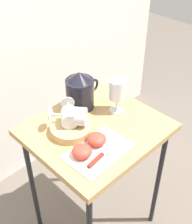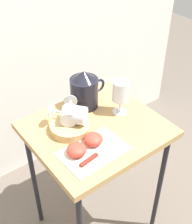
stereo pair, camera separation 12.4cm
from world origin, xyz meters
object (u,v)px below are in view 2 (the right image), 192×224
at_px(basket_tray, 70,127).
at_px(wine_glass_upright, 121,93).
at_px(pitcher, 84,92).
at_px(wine_glass_tipped_near, 69,114).
at_px(wine_glass_tipped_far, 74,114).
at_px(table, 96,139).
at_px(apple_half_right, 93,139).
at_px(knife, 95,156).
at_px(apple_half_left, 76,150).

height_order(basket_tray, wine_glass_upright, wine_glass_upright).
bearing_deg(pitcher, wine_glass_upright, -56.26).
height_order(wine_glass_upright, wine_glass_tipped_near, wine_glass_upright).
relative_size(basket_tray, wine_glass_tipped_far, 1.05).
bearing_deg(wine_glass_tipped_far, table, -31.45).
distance_m(basket_tray, wine_glass_tipped_far, 0.06).
height_order(wine_glass_upright, wine_glass_tipped_far, wine_glass_upright).
bearing_deg(table, wine_glass_tipped_near, 143.12).
distance_m(table, basket_tray, 0.14).
height_order(table, wine_glass_tipped_near, wine_glass_tipped_near).
bearing_deg(apple_half_right, knife, -120.86).
xyz_separation_m(wine_glass_tipped_near, apple_half_left, (-0.07, -0.15, -0.04)).
distance_m(pitcher, wine_glass_tipped_far, 0.17).
xyz_separation_m(basket_tray, apple_half_right, (0.03, -0.13, 0.01)).
distance_m(wine_glass_tipped_near, knife, 0.22).
bearing_deg(pitcher, wine_glass_tipped_near, -147.52).
height_order(wine_glass_tipped_far, apple_half_right, wine_glass_tipped_far).
distance_m(table, wine_glass_tipped_near, 0.18).
xyz_separation_m(apple_half_left, apple_half_right, (0.09, 0.01, 0.00)).
distance_m(basket_tray, pitcher, 0.19).
distance_m(apple_half_left, apple_half_right, 0.09).
bearing_deg(apple_half_left, wine_glass_tipped_far, 58.12).
xyz_separation_m(table, basket_tray, (-0.10, 0.05, 0.09)).
distance_m(basket_tray, apple_half_left, 0.15).
height_order(table, knife, knife).
distance_m(wine_glass_tipped_near, apple_half_right, 0.15).
bearing_deg(wine_glass_tipped_near, pitcher, 32.48).
distance_m(wine_glass_tipped_near, wine_glass_tipped_far, 0.02).
relative_size(basket_tray, apple_half_right, 2.23).
bearing_deg(wine_glass_upright, wine_glass_tipped_near, 168.23).
bearing_deg(basket_tray, knife, -93.71).
bearing_deg(knife, apple_half_left, 131.58).
relative_size(wine_glass_tipped_far, apple_half_left, 2.11).
bearing_deg(knife, table, 52.04).
bearing_deg(wine_glass_upright, apple_half_right, -156.71).
xyz_separation_m(table, apple_half_left, (-0.16, -0.09, 0.10)).
bearing_deg(pitcher, knife, -118.73).
relative_size(table, wine_glass_tipped_near, 4.76).
bearing_deg(table, wine_glass_tipped_far, 148.55).
relative_size(apple_half_right, knife, 0.35).
distance_m(apple_half_left, knife, 0.07).
relative_size(pitcher, wine_glass_tipped_far, 1.12).
height_order(pitcher, apple_half_right, pitcher).
bearing_deg(table, apple_half_right, -133.00).
xyz_separation_m(table, pitcher, (0.05, 0.16, 0.15)).
bearing_deg(basket_tray, wine_glass_tipped_near, 63.72).
bearing_deg(pitcher, wine_glass_tipped_far, -139.43).
bearing_deg(apple_half_right, table, 47.00).
bearing_deg(wine_glass_upright, knife, -148.40).
distance_m(basket_tray, apple_half_right, 0.13).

